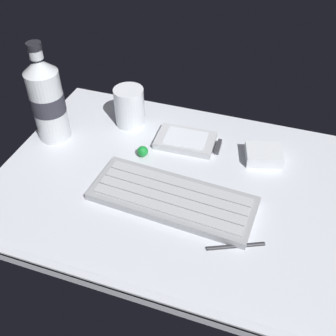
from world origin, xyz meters
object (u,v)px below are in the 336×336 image
object	(u,v)px
handheld_device	(189,141)
water_bottle	(47,100)
keyboard	(172,198)
juice_cup	(130,108)
charger_block	(264,155)
trackball_mouse	(143,151)
stylus_pen	(236,245)

from	to	relation	value
handheld_device	water_bottle	world-z (taller)	water_bottle
keyboard	juice_cup	xyz separation A→B (cm)	(-16.03, 19.41, 3.10)
water_bottle	charger_block	bearing A→B (deg)	8.27
handheld_device	juice_cup	distance (cm)	14.88
juice_cup	trackball_mouse	xyz separation A→B (cm)	(6.56, -9.51, -2.81)
handheld_device	trackball_mouse	world-z (taller)	trackball_mouse
keyboard	handheld_device	distance (cm)	16.51
juice_cup	trackball_mouse	size ratio (longest dim) A/B	3.86
water_bottle	juice_cup	bearing A→B (deg)	34.73
stylus_pen	trackball_mouse	bearing A→B (deg)	119.61
trackball_mouse	stylus_pen	xyz separation A→B (cm)	(22.00, -16.00, -0.75)
juice_cup	charger_block	world-z (taller)	juice_cup
charger_block	stylus_pen	distance (cm)	22.50
keyboard	charger_block	distance (cm)	21.25
charger_block	handheld_device	bearing A→B (deg)	179.85
water_bottle	trackball_mouse	distance (cm)	21.48
juice_cup	water_bottle	bearing A→B (deg)	-145.27
juice_cup	stylus_pen	size ratio (longest dim) A/B	0.89
trackball_mouse	stylus_pen	distance (cm)	27.21
handheld_device	stylus_pen	distance (cm)	26.69
handheld_device	water_bottle	distance (cm)	29.52
handheld_device	trackball_mouse	xyz separation A→B (cm)	(-7.66, -6.51, 0.37)
charger_block	juice_cup	bearing A→B (deg)	174.12
keyboard	juice_cup	world-z (taller)	juice_cup
handheld_device	charger_block	world-z (taller)	charger_block
water_bottle	charger_block	size ratio (longest dim) A/B	2.97
water_bottle	trackball_mouse	world-z (taller)	water_bottle
handheld_device	trackball_mouse	size ratio (longest dim) A/B	5.91
handheld_device	trackball_mouse	bearing A→B (deg)	-139.66
handheld_device	juice_cup	size ratio (longest dim) A/B	1.53
keyboard	juice_cup	size ratio (longest dim) A/B	3.49
juice_cup	stylus_pen	xyz separation A→B (cm)	(28.56, -25.51, -3.56)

